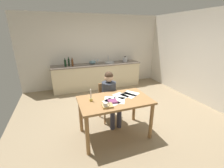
% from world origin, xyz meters
% --- Properties ---
extents(ground_plane, '(5.20, 5.20, 0.04)m').
position_xyz_m(ground_plane, '(0.00, 0.00, -0.02)').
color(ground_plane, '#937F60').
extents(wall_back, '(5.20, 0.12, 2.60)m').
position_xyz_m(wall_back, '(0.00, 2.60, 1.30)').
color(wall_back, silver).
rests_on(wall_back, ground).
extents(wall_right, '(0.12, 5.20, 2.60)m').
position_xyz_m(wall_right, '(2.60, 0.00, 1.30)').
color(wall_right, silver).
rests_on(wall_right, ground).
extents(kitchen_counter, '(3.21, 0.64, 0.90)m').
position_xyz_m(kitchen_counter, '(0.00, 2.24, 0.45)').
color(kitchen_counter, beige).
rests_on(kitchen_counter, ground).
extents(dining_table, '(1.37, 0.82, 0.80)m').
position_xyz_m(dining_table, '(-0.41, -0.58, 0.68)').
color(dining_table, '#9E7042').
rests_on(dining_table, ground).
extents(chair_at_table, '(0.43, 0.43, 0.88)m').
position_xyz_m(chair_at_table, '(-0.34, 0.07, 0.49)').
color(chair_at_table, '#9E7042').
rests_on(chair_at_table, ground).
extents(person_seated, '(0.34, 0.60, 1.19)m').
position_xyz_m(person_seated, '(-0.33, -0.08, 0.68)').
color(person_seated, '#333842').
rests_on(person_seated, ground).
extents(coffee_mug, '(0.12, 0.08, 0.10)m').
position_xyz_m(coffee_mug, '(-0.68, -0.85, 0.85)').
color(coffee_mug, white).
rests_on(coffee_mug, dining_table).
extents(candlestick, '(0.06, 0.06, 0.24)m').
position_xyz_m(candlestick, '(-0.85, -0.50, 0.86)').
color(candlestick, gold).
rests_on(candlestick, dining_table).
extents(book_magazine, '(0.17, 0.17, 0.03)m').
position_xyz_m(book_magazine, '(-0.49, -0.68, 0.81)').
color(book_magazine, '#7B3760').
rests_on(book_magazine, dining_table).
extents(book_cookery, '(0.20, 0.19, 0.03)m').
position_xyz_m(book_cookery, '(-0.63, -0.81, 0.81)').
color(book_cookery, tan).
rests_on(book_cookery, dining_table).
extents(paper_letter, '(0.32, 0.36, 0.00)m').
position_xyz_m(paper_letter, '(-0.51, -0.67, 0.80)').
color(paper_letter, white).
rests_on(paper_letter, dining_table).
extents(paper_bill, '(0.29, 0.35, 0.00)m').
position_xyz_m(paper_bill, '(-0.50, -0.56, 0.80)').
color(paper_bill, white).
rests_on(paper_bill, dining_table).
extents(paper_envelope, '(0.30, 0.35, 0.00)m').
position_xyz_m(paper_envelope, '(-0.23, -0.46, 0.80)').
color(paper_envelope, white).
rests_on(paper_envelope, dining_table).
extents(paper_receipt, '(0.32, 0.36, 0.00)m').
position_xyz_m(paper_receipt, '(-0.35, -0.65, 0.80)').
color(paper_receipt, white).
rests_on(paper_receipt, dining_table).
extents(paper_notice, '(0.35, 0.36, 0.00)m').
position_xyz_m(paper_notice, '(0.02, -0.43, 0.80)').
color(paper_notice, white).
rests_on(paper_notice, dining_table).
extents(paper_flyer, '(0.33, 0.36, 0.00)m').
position_xyz_m(paper_flyer, '(-0.08, -0.49, 0.80)').
color(paper_flyer, white).
rests_on(paper_flyer, dining_table).
extents(sink_unit, '(0.36, 0.36, 0.24)m').
position_xyz_m(sink_unit, '(0.48, 2.24, 0.92)').
color(sink_unit, '#B2B7BC').
rests_on(sink_unit, kitchen_counter).
extents(bottle_oil, '(0.07, 0.07, 0.28)m').
position_xyz_m(bottle_oil, '(-1.11, 2.19, 1.02)').
color(bottle_oil, black).
rests_on(bottle_oil, kitchen_counter).
extents(bottle_vinegar, '(0.06, 0.06, 0.30)m').
position_xyz_m(bottle_vinegar, '(-0.99, 2.25, 1.03)').
color(bottle_vinegar, black).
rests_on(bottle_vinegar, kitchen_counter).
extents(bottle_wine_red, '(0.07, 0.07, 0.28)m').
position_xyz_m(bottle_wine_red, '(-0.88, 2.16, 1.02)').
color(bottle_wine_red, '#593319').
rests_on(bottle_wine_red, kitchen_counter).
extents(mixing_bowl, '(0.24, 0.24, 0.11)m').
position_xyz_m(mixing_bowl, '(-0.16, 2.31, 0.95)').
color(mixing_bowl, '#668C99').
rests_on(mixing_bowl, kitchen_counter).
extents(stovetop_kettle, '(0.18, 0.18, 0.22)m').
position_xyz_m(stovetop_kettle, '(1.11, 2.24, 1.00)').
color(stovetop_kettle, '#B7BABF').
rests_on(stovetop_kettle, kitchen_counter).
extents(wine_glass_near_sink, '(0.07, 0.07, 0.15)m').
position_xyz_m(wine_glass_near_sink, '(0.06, 2.39, 1.01)').
color(wine_glass_near_sink, silver).
rests_on(wine_glass_near_sink, kitchen_counter).
extents(wine_glass_by_kettle, '(0.07, 0.07, 0.15)m').
position_xyz_m(wine_glass_by_kettle, '(-0.06, 2.39, 1.01)').
color(wine_glass_by_kettle, silver).
rests_on(wine_glass_by_kettle, kitchen_counter).
extents(wine_glass_back_left, '(0.07, 0.07, 0.15)m').
position_xyz_m(wine_glass_back_left, '(-0.14, 2.39, 1.01)').
color(wine_glass_back_left, silver).
rests_on(wine_glass_back_left, kitchen_counter).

